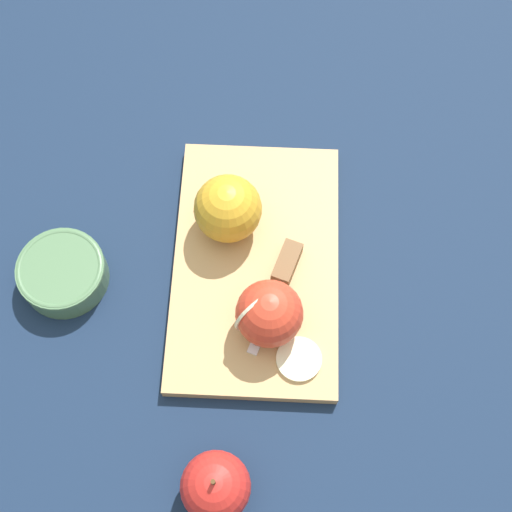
{
  "coord_description": "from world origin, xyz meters",
  "views": [
    {
      "loc": [
        0.36,
        -0.03,
        0.86
      ],
      "look_at": [
        0.0,
        0.0,
        0.04
      ],
      "focal_mm": 50.0,
      "sensor_mm": 36.0,
      "label": 1
    }
  ],
  "objects_px": {
    "apple_whole": "(215,487)",
    "bowl": "(62,272)",
    "knife": "(285,269)",
    "apple_half_left": "(228,209)",
    "apple_half_right": "(269,313)"
  },
  "relations": [
    {
      "from": "apple_half_left",
      "to": "apple_whole",
      "type": "relative_size",
      "value": 0.95
    },
    {
      "from": "apple_whole",
      "to": "bowl",
      "type": "xyz_separation_m",
      "value": [
        -0.28,
        -0.18,
        -0.02
      ]
    },
    {
      "from": "apple_half_left",
      "to": "apple_half_right",
      "type": "distance_m",
      "value": 0.15
    },
    {
      "from": "apple_half_left",
      "to": "knife",
      "type": "relative_size",
      "value": 0.6
    },
    {
      "from": "apple_half_left",
      "to": "knife",
      "type": "bearing_deg",
      "value": -64.21
    },
    {
      "from": "knife",
      "to": "apple_half_left",
      "type": "bearing_deg",
      "value": -112.85
    },
    {
      "from": "knife",
      "to": "bowl",
      "type": "xyz_separation_m",
      "value": [
        -0.02,
        -0.28,
        -0.01
      ]
    },
    {
      "from": "apple_whole",
      "to": "bowl",
      "type": "relative_size",
      "value": 0.81
    },
    {
      "from": "bowl",
      "to": "knife",
      "type": "bearing_deg",
      "value": 85.25
    },
    {
      "from": "apple_half_left",
      "to": "knife",
      "type": "height_order",
      "value": "apple_half_left"
    },
    {
      "from": "bowl",
      "to": "apple_half_left",
      "type": "bearing_deg",
      "value": 103.4
    },
    {
      "from": "apple_half_right",
      "to": "apple_half_left",
      "type": "bearing_deg",
      "value": -15.38
    },
    {
      "from": "apple_half_right",
      "to": "bowl",
      "type": "distance_m",
      "value": 0.27
    },
    {
      "from": "apple_half_left",
      "to": "knife",
      "type": "xyz_separation_m",
      "value": [
        0.07,
        0.06,
        -0.03
      ]
    },
    {
      "from": "apple_half_right",
      "to": "apple_whole",
      "type": "height_order",
      "value": "apple_half_right"
    }
  ]
}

